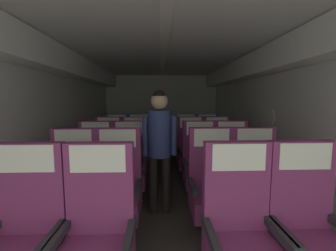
{
  "coord_description": "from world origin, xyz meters",
  "views": [
    {
      "loc": [
        -0.07,
        0.06,
        1.45
      ],
      "look_at": [
        0.09,
        4.25,
        0.97
      ],
      "focal_mm": 23.78,
      "sensor_mm": 36.0,
      "label": 1
    }
  ],
  "objects_px": {
    "seat_a_right_window": "(241,236)",
    "seat_d_right_window": "(191,153)",
    "seat_b_left_aisle": "(117,190)",
    "seat_e_left_window": "(116,144)",
    "seat_a_left_window": "(24,239)",
    "flight_attendant": "(159,139)",
    "seat_c_right_window": "(200,166)",
    "seat_d_right_aisle": "(217,152)",
    "seat_c_left_aisle": "(129,167)",
    "seat_e_right_window": "(186,144)",
    "seat_d_left_aisle": "(135,153)",
    "seat_b_right_aisle": "(256,188)",
    "seat_c_right_aisle": "(232,166)",
    "seat_b_right_window": "(212,188)",
    "seat_a_right_aisle": "(308,233)",
    "seat_b_left_window": "(72,191)",
    "seat_d_left_window": "(108,153)",
    "seat_a_left_aisle": "(97,239)",
    "seat_c_left_window": "(95,167)",
    "seat_e_right_aisle": "(208,144)",
    "seat_e_left_aisle": "(139,144)"
  },
  "relations": [
    {
      "from": "seat_c_right_aisle",
      "to": "seat_c_left_aisle",
      "type": "bearing_deg",
      "value": 179.19
    },
    {
      "from": "seat_c_left_window",
      "to": "seat_c_left_aisle",
      "type": "relative_size",
      "value": 1.0
    },
    {
      "from": "seat_e_left_aisle",
      "to": "seat_b_left_window",
      "type": "bearing_deg",
      "value": -100.74
    },
    {
      "from": "seat_c_left_window",
      "to": "seat_d_right_window",
      "type": "distance_m",
      "value": 1.74
    },
    {
      "from": "seat_a_right_aisle",
      "to": "flight_attendant",
      "type": "relative_size",
      "value": 0.73
    },
    {
      "from": "seat_e_right_aisle",
      "to": "seat_c_right_window",
      "type": "bearing_deg",
      "value": -105.82
    },
    {
      "from": "seat_b_right_aisle",
      "to": "seat_e_left_window",
      "type": "relative_size",
      "value": 1.0
    },
    {
      "from": "seat_a_left_window",
      "to": "flight_attendant",
      "type": "xyz_separation_m",
      "value": [
        0.96,
        1.25,
        0.49
      ]
    },
    {
      "from": "seat_c_left_aisle",
      "to": "seat_e_right_window",
      "type": "relative_size",
      "value": 1.0
    },
    {
      "from": "seat_d_right_window",
      "to": "seat_a_left_window",
      "type": "bearing_deg",
      "value": -121.35
    },
    {
      "from": "seat_a_left_window",
      "to": "seat_d_right_window",
      "type": "height_order",
      "value": "same"
    },
    {
      "from": "seat_b_left_aisle",
      "to": "seat_c_right_window",
      "type": "height_order",
      "value": "same"
    },
    {
      "from": "seat_d_left_window",
      "to": "seat_a_left_aisle",
      "type": "bearing_deg",
      "value": -78.95
    },
    {
      "from": "seat_e_left_window",
      "to": "flight_attendant",
      "type": "height_order",
      "value": "flight_attendant"
    },
    {
      "from": "seat_b_right_aisle",
      "to": "seat_e_left_window",
      "type": "xyz_separation_m",
      "value": [
        -2.02,
        2.52,
        0.0
      ]
    },
    {
      "from": "seat_b_right_aisle",
      "to": "seat_b_right_window",
      "type": "bearing_deg",
      "value": 179.78
    },
    {
      "from": "seat_d_right_window",
      "to": "seat_b_right_aisle",
      "type": "bearing_deg",
      "value": -73.77
    },
    {
      "from": "seat_a_left_aisle",
      "to": "seat_d_right_aisle",
      "type": "height_order",
      "value": "same"
    },
    {
      "from": "seat_c_right_aisle",
      "to": "seat_a_left_window",
      "type": "bearing_deg",
      "value": -140.61
    },
    {
      "from": "seat_b_left_aisle",
      "to": "seat_e_left_window",
      "type": "height_order",
      "value": "same"
    },
    {
      "from": "seat_a_left_window",
      "to": "seat_a_right_aisle",
      "type": "distance_m",
      "value": 2.05
    },
    {
      "from": "seat_a_left_aisle",
      "to": "seat_b_left_aisle",
      "type": "distance_m",
      "value": 0.86
    },
    {
      "from": "seat_d_right_aisle",
      "to": "seat_e_right_window",
      "type": "distance_m",
      "value": 0.97
    },
    {
      "from": "seat_c_right_window",
      "to": "seat_e_left_window",
      "type": "xyz_separation_m",
      "value": [
        -1.55,
        1.7,
        0.0
      ]
    },
    {
      "from": "seat_c_left_window",
      "to": "seat_d_right_aisle",
      "type": "xyz_separation_m",
      "value": [
        2.02,
        0.85,
        0.0
      ]
    },
    {
      "from": "seat_d_right_aisle",
      "to": "flight_attendant",
      "type": "bearing_deg",
      "value": -130.31
    },
    {
      "from": "seat_d_right_window",
      "to": "seat_b_left_aisle",
      "type": "bearing_deg",
      "value": -121.61
    },
    {
      "from": "seat_b_right_window",
      "to": "seat_c_right_window",
      "type": "bearing_deg",
      "value": 88.96
    },
    {
      "from": "seat_a_right_aisle",
      "to": "seat_a_right_window",
      "type": "height_order",
      "value": "same"
    },
    {
      "from": "seat_c_left_aisle",
      "to": "seat_e_left_window",
      "type": "relative_size",
      "value": 1.0
    },
    {
      "from": "seat_c_left_aisle",
      "to": "seat_e_right_aisle",
      "type": "height_order",
      "value": "same"
    },
    {
      "from": "seat_c_right_window",
      "to": "seat_b_left_aisle",
      "type": "bearing_deg",
      "value": -141.84
    },
    {
      "from": "seat_b_left_aisle",
      "to": "seat_e_left_aisle",
      "type": "xyz_separation_m",
      "value": [
        -0.0,
        2.54,
        0.0
      ]
    },
    {
      "from": "seat_a_right_window",
      "to": "seat_b_left_aisle",
      "type": "height_order",
      "value": "same"
    },
    {
      "from": "seat_a_left_aisle",
      "to": "seat_d_left_window",
      "type": "height_order",
      "value": "same"
    },
    {
      "from": "seat_a_right_aisle",
      "to": "seat_c_right_aisle",
      "type": "height_order",
      "value": "same"
    },
    {
      "from": "seat_d_left_aisle",
      "to": "seat_e_right_aisle",
      "type": "bearing_deg",
      "value": 28.73
    },
    {
      "from": "seat_a_left_window",
      "to": "seat_b_right_window",
      "type": "distance_m",
      "value": 1.76
    },
    {
      "from": "seat_a_left_aisle",
      "to": "seat_a_right_window",
      "type": "distance_m",
      "value": 1.03
    },
    {
      "from": "seat_c_left_window",
      "to": "seat_e_left_window",
      "type": "distance_m",
      "value": 1.68
    },
    {
      "from": "seat_c_right_aisle",
      "to": "seat_e_left_window",
      "type": "distance_m",
      "value": 2.64
    },
    {
      "from": "seat_a_right_window",
      "to": "seat_d_right_window",
      "type": "xyz_separation_m",
      "value": [
        0.0,
        2.55,
        0.0
      ]
    },
    {
      "from": "seat_d_left_aisle",
      "to": "flight_attendant",
      "type": "xyz_separation_m",
      "value": [
        0.45,
        -1.26,
        0.49
      ]
    },
    {
      "from": "seat_d_left_window",
      "to": "seat_e_left_window",
      "type": "xyz_separation_m",
      "value": [
        -0.01,
        0.83,
        0.0
      ]
    },
    {
      "from": "seat_d_left_window",
      "to": "seat_c_left_aisle",
      "type": "bearing_deg",
      "value": -59.66
    },
    {
      "from": "seat_a_left_aisle",
      "to": "seat_c_left_aisle",
      "type": "height_order",
      "value": "same"
    },
    {
      "from": "seat_a_right_window",
      "to": "seat_b_right_window",
      "type": "bearing_deg",
      "value": 89.93
    },
    {
      "from": "seat_b_left_window",
      "to": "seat_d_right_window",
      "type": "bearing_deg",
      "value": 47.99
    },
    {
      "from": "seat_d_left_window",
      "to": "seat_d_left_aisle",
      "type": "bearing_deg",
      "value": -2.11
    },
    {
      "from": "seat_b_left_window",
      "to": "seat_b_right_window",
      "type": "height_order",
      "value": "same"
    }
  ]
}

